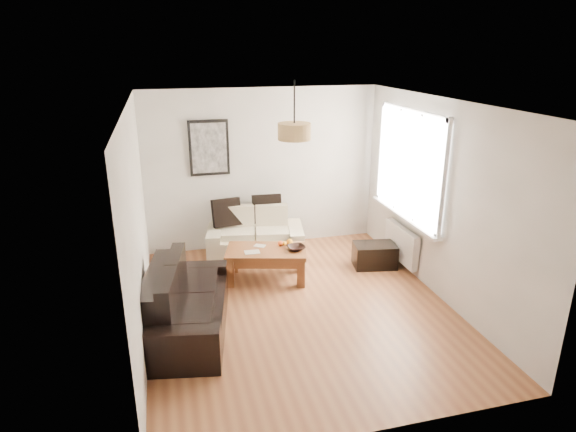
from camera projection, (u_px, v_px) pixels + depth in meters
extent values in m
plane|color=brown|center=(300.00, 307.00, 6.36)|extent=(4.50, 4.50, 0.00)
cube|color=white|center=(401.00, 244.00, 7.40)|extent=(0.10, 0.90, 0.52)
cylinder|color=tan|center=(294.00, 131.00, 5.90)|extent=(0.40, 0.40, 0.20)
cube|color=black|center=(375.00, 255.00, 7.48)|extent=(0.69, 0.51, 0.36)
cube|color=black|center=(227.00, 212.00, 7.76)|extent=(0.46, 0.20, 0.44)
cube|color=black|center=(267.00, 209.00, 7.92)|extent=(0.47, 0.17, 0.46)
imported|color=black|center=(296.00, 248.00, 6.95)|extent=(0.27, 0.27, 0.06)
sphere|color=#FE9C15|center=(284.00, 243.00, 7.08)|extent=(0.07, 0.07, 0.06)
sphere|color=#FF9E15|center=(290.00, 242.00, 7.14)|extent=(0.12, 0.12, 0.09)
sphere|color=#DE4712|center=(280.00, 243.00, 7.08)|extent=(0.09, 0.09, 0.08)
cube|color=beige|center=(252.00, 252.00, 6.88)|extent=(0.22, 0.16, 0.01)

